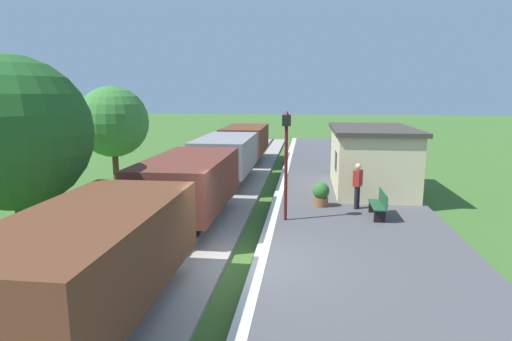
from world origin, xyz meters
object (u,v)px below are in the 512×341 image
object	(u,v)px
freight_train	(211,169)
station_hut	(371,158)
potted_planter	(321,194)
lamp_post_near	(286,146)
bench_near_hut	(379,204)
person_waiting	(358,184)
tree_trackside_far	(113,122)
tree_trackside_mid	(12,133)

from	to	relation	value
freight_train	station_hut	xyz separation A→B (m)	(6.80, 2.08, 0.26)
station_hut	potted_planter	bearing A→B (deg)	-125.34
station_hut	lamp_post_near	xyz separation A→B (m)	(-3.52, -5.16, 1.15)
freight_train	bench_near_hut	bearing A→B (deg)	-20.28
person_waiting	tree_trackside_far	bearing A→B (deg)	11.90
station_hut	potted_planter	xyz separation A→B (m)	(-2.28, -3.21, -0.93)
person_waiting	tree_trackside_mid	bearing A→B (deg)	56.34
station_hut	potted_planter	world-z (taller)	station_hut
lamp_post_near	person_waiting	bearing A→B (deg)	34.49
tree_trackside_mid	person_waiting	bearing A→B (deg)	28.39
station_hut	person_waiting	size ratio (longest dim) A/B	3.39
potted_planter	tree_trackside_far	distance (m)	10.31
person_waiting	station_hut	bearing A→B (deg)	-77.65
bench_near_hut	person_waiting	distance (m)	1.34
lamp_post_near	tree_trackside_far	distance (m)	9.66
station_hut	lamp_post_near	size ratio (longest dim) A/B	1.57
station_hut	person_waiting	xyz separation A→B (m)	(-0.95, -3.39, -0.47)
person_waiting	potted_planter	xyz separation A→B (m)	(-1.33, 0.18, -0.46)
station_hut	person_waiting	bearing A→B (deg)	-105.60
lamp_post_near	tree_trackside_far	bearing A→B (deg)	149.47
potted_planter	tree_trackside_far	world-z (taller)	tree_trackside_far
potted_planter	tree_trackside_mid	distance (m)	10.35
freight_train	station_hut	distance (m)	7.11
person_waiting	tree_trackside_far	world-z (taller)	tree_trackside_far
potted_planter	tree_trackside_far	size ratio (longest dim) A/B	0.19
bench_near_hut	lamp_post_near	world-z (taller)	lamp_post_near
bench_near_hut	tree_trackside_far	xyz separation A→B (m)	(-11.52, 4.21, 2.46)
station_hut	potted_planter	distance (m)	4.04
person_waiting	bench_near_hut	bearing A→B (deg)	148.31
tree_trackside_far	person_waiting	bearing A→B (deg)	-16.05
freight_train	lamp_post_near	size ratio (longest dim) A/B	7.03
tree_trackside_mid	lamp_post_near	bearing A→B (deg)	25.99
lamp_post_near	station_hut	bearing A→B (deg)	55.68
bench_near_hut	lamp_post_near	distance (m)	3.89
person_waiting	tree_trackside_far	distance (m)	11.51
bench_near_hut	potted_planter	distance (m)	2.33
bench_near_hut	person_waiting	xyz separation A→B (m)	(-0.63, 1.08, 0.46)
person_waiting	tree_trackside_far	xyz separation A→B (m)	(-10.89, 3.13, 2.00)
station_hut	bench_near_hut	xyz separation A→B (m)	(-0.31, -4.47, -0.93)
person_waiting	potted_planter	world-z (taller)	person_waiting
potted_planter	freight_train	bearing A→B (deg)	165.95
bench_near_hut	tree_trackside_far	bearing A→B (deg)	159.92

